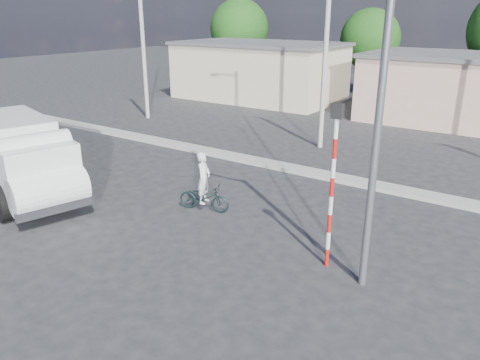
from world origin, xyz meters
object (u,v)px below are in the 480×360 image
Objects in this scene: bicycle at (204,197)px; cyclist at (204,186)px; streetlight at (375,82)px; truck at (21,157)px; traffic_pole at (333,174)px.

cyclist is at bearing -0.00° from bicycle.
cyclist is 7.33m from streetlight.
truck is at bearing -173.40° from streetlight.
traffic_pole reaches higher than truck.
streetlight is (5.94, -1.33, 4.09)m from cyclist.
bicycle is at bearing 167.35° from streetlight.
truck is 12.63m from streetlight.
truck reaches higher than cyclist.
cyclist is 5.39m from traffic_pole.
traffic_pole is at bearing 24.53° from truck.
traffic_pole is (11.13, 1.70, 1.06)m from truck.
truck is 3.95× the size of bicycle.
traffic_pole is 2.56m from streetlight.
streetlight is at bearing -117.90° from cyclist.
traffic_pole is (5.00, -1.03, 1.72)m from cyclist.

